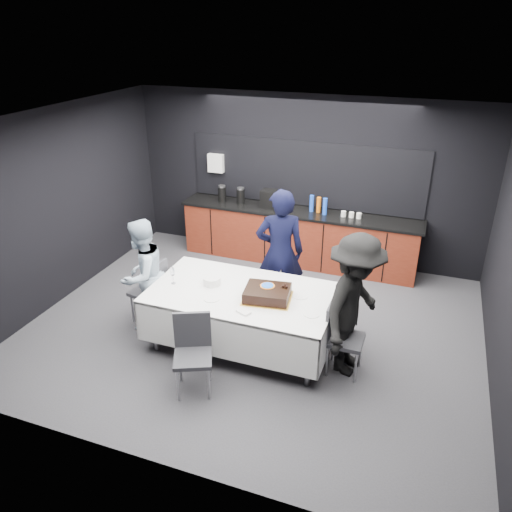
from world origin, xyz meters
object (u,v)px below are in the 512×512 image
Objects in this scene: plate_stack at (212,281)px; champagne_flute at (172,272)px; party_table at (242,301)px; chair_right at (339,332)px; chair_near at (193,347)px; person_left at (142,275)px; chair_left at (152,288)px; cake_assembly at (267,294)px; person_center at (280,253)px; person_right at (354,306)px.

plate_stack is 0.51m from champagne_flute.
champagne_flute is at bearing -173.59° from party_table.
party_table is at bearing 175.41° from chair_right.
person_left is (-1.20, 0.93, 0.24)m from chair_near.
chair_left is 1.00× the size of chair_near.
cake_assembly is 1.77m from person_left.
chair_right is 0.60× the size of person_left.
chair_right is 1.00× the size of chair_near.
person_left reaches higher than party_table.
chair_right is 0.50× the size of person_center.
party_table is at bearing 101.46° from person_right.
chair_right is at bearing 131.09° from person_right.
person_center reaches higher than champagne_flute.
person_center is 1.89m from person_left.
chair_left is at bearing 100.52° from person_right.
party_table is at bearing -6.62° from plate_stack.
person_center is at bearing 29.54° from chair_left.
champagne_flute is at bearing 89.22° from person_left.
plate_stack is 1.07m from chair_near.
person_left is at bearing -178.89° from party_table.
person_left is at bearing -121.38° from chair_left.
chair_left is at bearing 178.54° from plate_stack.
cake_assembly is at bearing 96.90° from person_left.
chair_near is 0.52× the size of person_right.
person_right is (1.05, 0.02, 0.03)m from cake_assembly.
chair_near is at bearing -150.08° from chair_right.
person_left is 2.82m from person_right.
chair_near is (1.13, -1.03, 0.00)m from chair_left.
person_center is (-0.16, 1.00, 0.07)m from cake_assembly.
party_table is 0.99m from chair_near.
plate_stack is at bearing -1.46° from chair_left.
person_left is at bearing 142.17° from chair_near.
cake_assembly is at bearing 57.66° from chair_near.
chair_right is 0.52× the size of person_right.
cake_assembly reaches higher than chair_near.
plate_stack is at bearing 172.60° from cake_assembly.
plate_stack is at bearing 32.74° from person_center.
champagne_flute is 0.24× the size of chair_near.
party_table is at bearing 56.31° from person_center.
plate_stack is at bearing 17.80° from champagne_flute.
champagne_flute is (-1.26, -0.05, 0.09)m from cake_assembly.
cake_assembly is 2.85× the size of plate_stack.
cake_assembly reaches higher than party_table.
plate_stack is at bearing 100.16° from person_right.
person_right reaches higher than chair_left.
party_table is 1.01m from person_center.
chair_left is at bearing 7.07° from person_center.
person_left is at bearing 171.55° from champagne_flute.
chair_left is 0.27m from person_left.
plate_stack is 0.15× the size of person_left.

